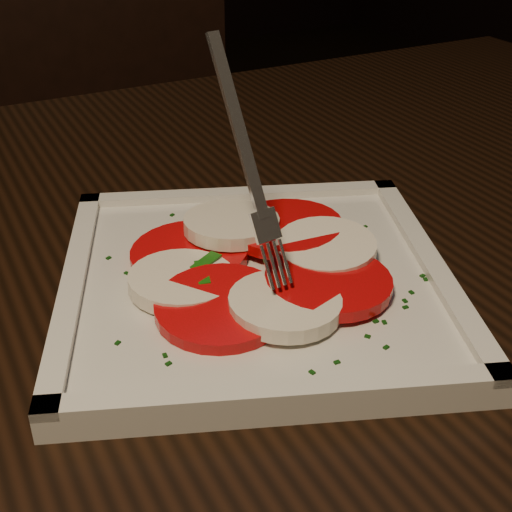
{
  "coord_description": "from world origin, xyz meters",
  "views": [
    {
      "loc": [
        -0.43,
        -0.69,
        1.02
      ],
      "look_at": [
        -0.22,
        -0.33,
        0.78
      ],
      "focal_mm": 50.0,
      "sensor_mm": 36.0,
      "label": 1
    }
  ],
  "objects_px": {
    "table": "(276,318)",
    "chair": "(127,156)",
    "plate": "(256,284)",
    "fork": "(239,156)"
  },
  "relations": [
    {
      "from": "plate",
      "to": "fork",
      "type": "height_order",
      "value": "fork"
    },
    {
      "from": "table",
      "to": "plate",
      "type": "relative_size",
      "value": 4.82
    },
    {
      "from": "chair",
      "to": "plate",
      "type": "xyz_separation_m",
      "value": [
        -0.2,
        -0.77,
        0.22
      ]
    },
    {
      "from": "table",
      "to": "fork",
      "type": "distance_m",
      "value": 0.23
    },
    {
      "from": "chair",
      "to": "plate",
      "type": "distance_m",
      "value": 0.83
    },
    {
      "from": "table",
      "to": "chair",
      "type": "relative_size",
      "value": 1.35
    },
    {
      "from": "table",
      "to": "fork",
      "type": "bearing_deg",
      "value": -135.08
    },
    {
      "from": "table",
      "to": "fork",
      "type": "xyz_separation_m",
      "value": [
        -0.08,
        -0.08,
        0.2
      ]
    },
    {
      "from": "chair",
      "to": "fork",
      "type": "distance_m",
      "value": 0.86
    },
    {
      "from": "chair",
      "to": "fork",
      "type": "xyz_separation_m",
      "value": [
        -0.21,
        -0.77,
        0.32
      ]
    }
  ]
}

